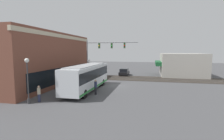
{
  "coord_description": "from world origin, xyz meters",
  "views": [
    {
      "loc": [
        -25.53,
        -5.41,
        5.17
      ],
      "look_at": [
        3.21,
        1.04,
        2.01
      ],
      "focal_mm": 28.0,
      "sensor_mm": 36.0,
      "label": 1
    }
  ],
  "objects": [
    {
      "name": "pedestrian_near_bus",
      "position": [
        -5.93,
        1.0,
        0.93
      ],
      "size": [
        0.34,
        0.34,
        1.81
      ],
      "color": "black",
      "rests_on": "ground"
    },
    {
      "name": "pedestrian_by_lamp",
      "position": [
        -10.08,
        5.74,
        0.85
      ],
      "size": [
        0.34,
        0.34,
        1.68
      ],
      "color": "#2D3351",
      "rests_on": "ground"
    },
    {
      "name": "streetlamp",
      "position": [
        -10.88,
        6.34,
        2.7
      ],
      "size": [
        0.44,
        0.44,
        4.51
      ],
      "color": "#38383A",
      "rests_on": "ground"
    },
    {
      "name": "rail_track_near",
      "position": [
        6.0,
        0.0,
        0.03
      ],
      "size": [
        2.6,
        60.0,
        0.15
      ],
      "color": "#332D28",
      "rests_on": "ground"
    },
    {
      "name": "ground_plane",
      "position": [
        0.0,
        0.0,
        0.0
      ],
      "size": [
        120.0,
        120.0,
        0.0
      ],
      "primitive_type": "plane",
      "color": "#4C4C4F"
    },
    {
      "name": "traffic_signal_gantry",
      "position": [
        3.81,
        2.9,
        5.32
      ],
      "size": [
        0.42,
        8.98,
        7.08
      ],
      "color": "gray",
      "rests_on": "ground"
    },
    {
      "name": "parked_car_black",
      "position": [
        11.55,
        0.2,
        0.69
      ],
      "size": [
        4.3,
        1.82,
        1.51
      ],
      "color": "black",
      "rests_on": "ground"
    },
    {
      "name": "rail_track_far",
      "position": [
        9.2,
        0.0,
        0.03
      ],
      "size": [
        2.6,
        60.0,
        0.15
      ],
      "color": "#332D28",
      "rests_on": "ground"
    },
    {
      "name": "brick_building",
      "position": [
        -1.33,
        12.3,
        3.97
      ],
      "size": [
        20.18,
        9.68,
        7.94
      ],
      "color": "brown",
      "rests_on": "ground"
    },
    {
      "name": "shop_building",
      "position": [
        13.99,
        -11.66,
        2.36
      ],
      "size": [
        11.07,
        9.63,
        4.71
      ],
      "color": "#B2ADA3",
      "rests_on": "ground"
    },
    {
      "name": "crossing_signal",
      "position": [
        3.12,
        5.19,
        2.3
      ],
      "size": [
        1.41,
        1.18,
        3.81
      ],
      "color": "gray",
      "rests_on": "ground"
    },
    {
      "name": "city_bus",
      "position": [
        -4.0,
        2.8,
        1.88
      ],
      "size": [
        11.4,
        2.59,
        3.41
      ],
      "color": "silver",
      "rests_on": "ground"
    }
  ]
}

